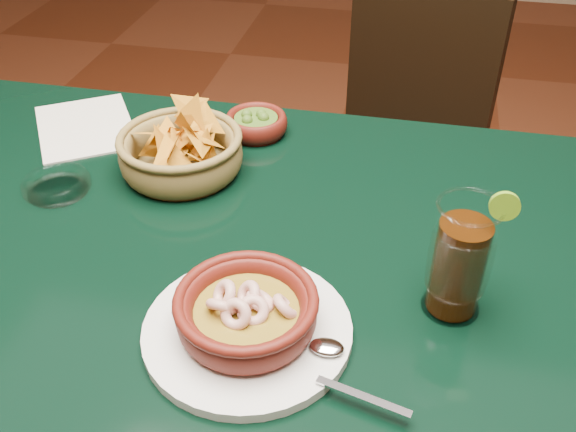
% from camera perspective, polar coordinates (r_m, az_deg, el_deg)
% --- Properties ---
extents(dining_table, '(1.20, 0.80, 0.75)m').
position_cam_1_polar(dining_table, '(1.03, -7.46, -5.43)').
color(dining_table, black).
rests_on(dining_table, ground).
extents(dining_chair, '(0.53, 0.53, 0.88)m').
position_cam_1_polar(dining_chair, '(1.65, 9.14, 5.37)').
color(dining_chair, black).
rests_on(dining_chair, ground).
extents(shrimp_plate, '(0.33, 0.26, 0.08)m').
position_cam_1_polar(shrimp_plate, '(0.78, -3.65, -8.88)').
color(shrimp_plate, silver).
rests_on(shrimp_plate, dining_table).
extents(chip_basket, '(0.24, 0.24, 0.15)m').
position_cam_1_polar(chip_basket, '(1.08, -9.48, 5.67)').
color(chip_basket, olive).
rests_on(chip_basket, dining_table).
extents(guacamole_ramekin, '(0.13, 0.13, 0.05)m').
position_cam_1_polar(guacamole_ramekin, '(1.18, -2.85, 8.26)').
color(guacamole_ramekin, '#4B120B').
rests_on(guacamole_ramekin, dining_table).
extents(cola_drink, '(0.16, 0.16, 0.18)m').
position_cam_1_polar(cola_drink, '(0.81, 15.01, -3.81)').
color(cola_drink, white).
rests_on(cola_drink, dining_table).
extents(glass_ashtray, '(0.12, 0.12, 0.03)m').
position_cam_1_polar(glass_ashtray, '(1.09, -19.87, 2.59)').
color(glass_ashtray, white).
rests_on(glass_ashtray, dining_table).
extents(paper_menu, '(0.26, 0.28, 0.00)m').
position_cam_1_polar(paper_menu, '(1.27, -17.55, 7.57)').
color(paper_menu, beige).
rests_on(paper_menu, dining_table).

